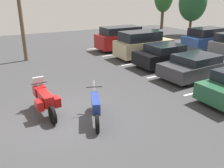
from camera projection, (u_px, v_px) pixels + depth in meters
ground at (61, 118)px, 9.20m from camera, size 44.00×44.00×0.10m
motorcycle_touring at (44, 99)px, 9.20m from camera, size 2.30×0.90×1.36m
motorcycle_second at (95, 107)px, 8.77m from camera, size 2.16×0.99×1.28m
parking_stripes at (178, 72)px, 14.51m from camera, size 17.34×4.68×0.01m
car_red at (123, 38)px, 20.13m from camera, size 1.90×4.62×1.94m
car_champagne at (143, 45)px, 17.60m from camera, size 1.91×4.27×1.94m
car_black at (167, 55)px, 15.57m from camera, size 2.01×4.47×1.44m
car_charcoal at (198, 66)px, 13.41m from camera, size 2.21×4.74×1.33m
car_far_blue at (207, 39)px, 20.17m from camera, size 1.98×4.44×1.83m
utility_pole at (19, 5)px, 15.73m from camera, size 0.48×1.79×7.27m
tree_left at (193, 2)px, 26.60m from camera, size 3.06×3.06×5.69m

